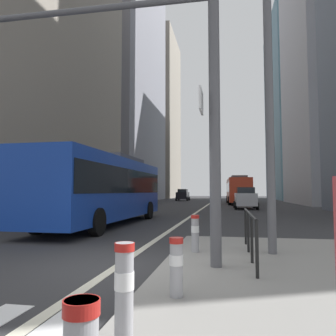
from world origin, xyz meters
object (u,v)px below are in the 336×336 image
(city_bus_blue_oncoming, at_px, (105,186))
(bollard_left, at_px, (124,287))
(street_lamp_post, at_px, (268,39))
(traffic_signal_gantry, at_px, (127,73))
(bollard_back, at_px, (195,231))
(car_receding_near, at_px, (245,198))
(city_bus_red_receding, at_px, (238,189))
(car_oncoming_mid, at_px, (183,195))
(bollard_right, at_px, (176,263))

(city_bus_blue_oncoming, height_order, bollard_left, city_bus_blue_oncoming)
(city_bus_blue_oncoming, distance_m, street_lamp_post, 10.16)
(traffic_signal_gantry, xyz_separation_m, street_lamp_post, (3.06, 1.57, 1.20))
(city_bus_blue_oncoming, distance_m, traffic_signal_gantry, 9.39)
(bollard_back, bearing_deg, car_receding_near, 84.07)
(city_bus_red_receding, relative_size, street_lamp_post, 1.45)
(city_bus_red_receding, xyz_separation_m, bollard_back, (-2.04, -33.64, -1.20))
(car_receding_near, distance_m, traffic_signal_gantry, 24.37)
(traffic_signal_gantry, bearing_deg, car_oncoming_mid, 96.41)
(street_lamp_post, bearing_deg, car_receding_near, 88.59)
(traffic_signal_gantry, bearing_deg, city_bus_red_receding, 84.61)
(traffic_signal_gantry, bearing_deg, bollard_right, -54.53)
(city_bus_red_receding, bearing_deg, street_lamp_post, -90.44)
(car_receding_near, xyz_separation_m, bollard_right, (-2.26, -25.79, -0.39))
(car_receding_near, bearing_deg, car_oncoming_mid, 110.31)
(car_receding_near, height_order, traffic_signal_gantry, traffic_signal_gantry)
(city_bus_red_receding, height_order, bollard_left, city_bus_red_receding)
(street_lamp_post, xyz_separation_m, bollard_left, (-2.00, -4.90, -4.61))
(traffic_signal_gantry, bearing_deg, car_receding_near, 81.43)
(car_receding_near, distance_m, street_lamp_post, 22.75)
(street_lamp_post, distance_m, bollard_left, 7.02)
(city_bus_blue_oncoming, relative_size, bollard_left, 11.95)
(bollard_back, bearing_deg, street_lamp_post, 4.04)
(city_bus_blue_oncoming, height_order, bollard_right, city_bus_blue_oncoming)
(city_bus_red_receding, bearing_deg, bollard_back, -93.47)
(car_receding_near, relative_size, bollard_right, 5.13)
(city_bus_blue_oncoming, xyz_separation_m, street_lamp_post, (6.74, -6.77, 3.45))
(city_bus_blue_oncoming, xyz_separation_m, city_bus_red_receding, (7.00, 26.74, 0.00))
(city_bus_blue_oncoming, xyz_separation_m, bollard_left, (4.75, -11.66, -1.16))
(car_receding_near, relative_size, traffic_signal_gantry, 0.69)
(bollard_left, bearing_deg, city_bus_blue_oncoming, 112.15)
(city_bus_blue_oncoming, distance_m, bollard_back, 8.58)
(city_bus_blue_oncoming, bearing_deg, bollard_left, -67.85)
(car_oncoming_mid, xyz_separation_m, traffic_signal_gantry, (5.43, -48.31, 3.09))
(street_lamp_post, xyz_separation_m, bollard_right, (-1.72, -3.45, -4.68))
(city_bus_red_receding, bearing_deg, city_bus_blue_oncoming, -104.67)
(bollard_left, xyz_separation_m, bollard_back, (0.21, 4.77, -0.04))
(car_oncoming_mid, height_order, bollard_right, car_oncoming_mid)
(car_oncoming_mid, distance_m, bollard_back, 47.34)
(city_bus_blue_oncoming, distance_m, bollard_right, 11.46)
(car_oncoming_mid, relative_size, traffic_signal_gantry, 0.74)
(city_bus_red_receding, distance_m, car_oncoming_mid, 15.87)
(city_bus_blue_oncoming, bearing_deg, bollard_back, -54.25)
(city_bus_blue_oncoming, height_order, city_bus_red_receding, same)
(traffic_signal_gantry, distance_m, street_lamp_post, 3.64)
(car_oncoming_mid, relative_size, bollard_back, 5.06)
(city_bus_blue_oncoming, height_order, street_lamp_post, street_lamp_post)
(car_receding_near, distance_m, bollard_left, 27.35)
(city_bus_red_receding, relative_size, bollard_back, 13.25)
(bollard_right, relative_size, bollard_back, 0.92)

